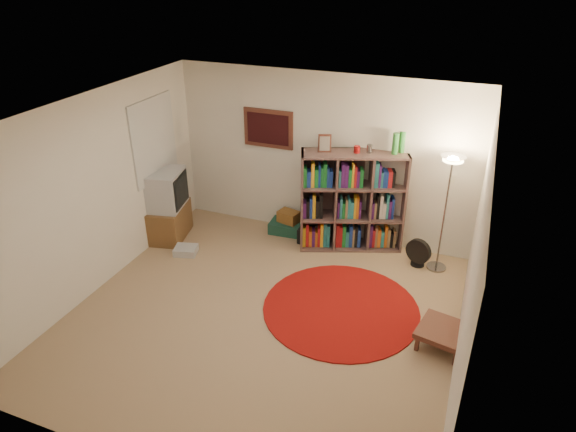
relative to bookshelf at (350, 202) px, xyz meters
name	(u,v)px	position (x,y,z in m)	size (l,w,h in m)	color
room	(257,222)	(-0.58, -1.96, 0.54)	(4.54, 4.54, 2.54)	#9B7C5B
bookshelf	(350,202)	(0.00, 0.00, 0.00)	(1.54, 0.91, 1.78)	brown
floor_lamp	(450,177)	(1.32, -0.16, 0.67)	(0.39, 0.39, 1.67)	gray
floor_fan	(418,253)	(1.06, -0.19, -0.51)	(0.36, 0.25, 0.41)	black
tv_stand	(166,206)	(-2.66, -0.74, -0.19)	(0.67, 0.84, 1.09)	brown
dvd_box	(186,250)	(-2.15, -1.10, -0.67)	(0.38, 0.34, 0.11)	#B6B7BB
suitcase	(288,227)	(-0.99, 0.05, -0.63)	(0.57, 0.39, 0.18)	#14382C
wicker_basket	(289,217)	(-0.99, 0.06, -0.45)	(0.36, 0.29, 0.18)	brown
duffel_bag	(311,235)	(-0.56, -0.11, -0.60)	(0.34, 0.29, 0.24)	black
paper_towel	(319,235)	(-0.44, -0.09, -0.58)	(0.17, 0.17, 0.27)	white
red_rug	(341,308)	(0.33, -1.54, -0.71)	(1.94, 1.94, 0.02)	maroon
side_table	(444,332)	(1.57, -1.77, -0.51)	(0.63, 0.63, 0.25)	#4B221A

